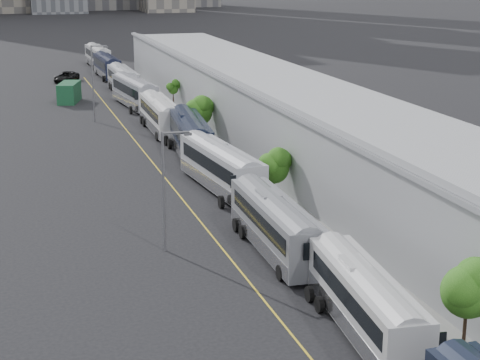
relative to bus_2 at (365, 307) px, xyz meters
name	(u,v)px	position (x,y,z in m)	size (l,w,h in m)	color
sidewalk	(333,210)	(6.87, 20.00, -1.44)	(10.00, 170.00, 0.12)	gray
lane_line	(202,224)	(-3.63, 20.00, -1.49)	(0.12, 160.00, 0.02)	gold
depot	(382,164)	(10.86, 20.00, 2.01)	(12.45, 160.40, 7.20)	gray
bus_2	(365,307)	(0.00, 0.00, 0.00)	(3.55, 12.34, 3.56)	silver
bus_3	(276,230)	(-0.44, 12.70, 0.09)	(2.87, 12.92, 3.76)	slate
bus_4	(221,172)	(0.10, 28.09, 0.16)	(4.00, 13.64, 3.93)	#ACAEB7
bus_5	(190,139)	(0.52, 41.09, 0.19)	(4.15, 13.92, 4.01)	black
bus_6	(160,118)	(-0.02, 53.39, 0.11)	(2.90, 13.05, 3.81)	white
bus_7	(135,95)	(-0.19, 69.75, 0.15)	(4.06, 13.60, 3.91)	gray
bus_8	(123,82)	(0.13, 81.49, 0.12)	(2.92, 13.13, 3.83)	#B2B5BD
bus_9	(107,68)	(0.11, 98.69, 0.07)	(2.99, 12.81, 3.72)	black
bus_10	(98,58)	(0.34, 112.87, 0.13)	(3.14, 13.28, 3.86)	silver
tree_1	(468,284)	(3.38, -3.95, 2.46)	(2.58, 2.58, 5.27)	black
tree_2	(274,163)	(3.40, 24.21, 1.56)	(2.55, 2.55, 4.35)	black
tree_3	(199,108)	(3.19, 48.31, 1.89)	(2.96, 2.96, 4.88)	black
tree_4	(173,88)	(4.01, 65.09, 1.56)	(1.32, 1.32, 3.78)	black
street_lamp_near	(166,182)	(-7.18, 15.17, 3.24)	(2.04, 0.22, 8.13)	#59595E
street_lamp_far	(94,78)	(-6.33, 61.26, 3.76)	(2.04, 0.22, 9.14)	#59595E
shipping_container	(69,92)	(-8.12, 76.24, -0.16)	(2.31, 5.65, 2.68)	#144126
suv	(66,77)	(-6.82, 95.63, -0.69)	(2.68, 5.82, 1.62)	black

